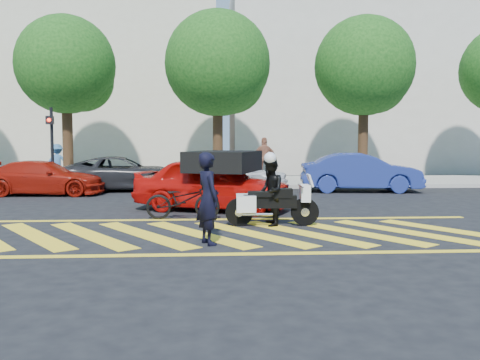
{
  "coord_description": "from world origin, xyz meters",
  "views": [
    {
      "loc": [
        -0.34,
        -10.43,
        1.96
      ],
      "look_at": [
        0.33,
        0.9,
        1.05
      ],
      "focal_mm": 38.0,
      "sensor_mm": 36.0,
      "label": 1
    }
  ],
  "objects": [
    {
      "name": "police_motorcycle",
      "position": [
        1.02,
        0.93,
        0.51
      ],
      "size": [
        2.13,
        0.68,
        0.94
      ],
      "rotation": [
        0.0,
        0.0,
        -0.04
      ],
      "color": "black",
      "rests_on": "ground"
    },
    {
      "name": "tree_right",
      "position": [
        6.63,
        12.06,
        5.05
      ],
      "size": [
        4.4,
        4.4,
        7.41
      ],
      "color": "black",
      "rests_on": "ground"
    },
    {
      "name": "tree_center",
      "position": [
        0.13,
        12.06,
        5.1
      ],
      "size": [
        4.6,
        4.6,
        7.56
      ],
      "color": "black",
      "rests_on": "ground"
    },
    {
      "name": "bicycle",
      "position": [
        -1.01,
        2.0,
        0.48
      ],
      "size": [
        1.83,
        0.69,
        0.95
      ],
      "primitive_type": "imported",
      "rotation": [
        0.0,
        0.0,
        1.54
      ],
      "color": "black",
      "rests_on": "ground"
    },
    {
      "name": "officer_moto",
      "position": [
        1.01,
        0.93,
        0.77
      ],
      "size": [
        0.61,
        0.77,
        1.55
      ],
      "primitive_type": "imported",
      "rotation": [
        0.0,
        0.0,
        -1.61
      ],
      "color": "black",
      "rests_on": "ground"
    },
    {
      "name": "ground",
      "position": [
        0.0,
        0.0,
        0.0
      ],
      "size": [
        90.0,
        90.0,
        0.0
      ],
      "primitive_type": "plane",
      "color": "black",
      "rests_on": "ground"
    },
    {
      "name": "building_left",
      "position": [
        -8.0,
        21.0,
        5.0
      ],
      "size": [
        16.0,
        8.0,
        10.0
      ],
      "primitive_type": "cube",
      "color": "beige",
      "rests_on": "ground"
    },
    {
      "name": "crosswalk",
      "position": [
        -0.04,
        0.0,
        0.0
      ],
      "size": [
        12.33,
        4.0,
        0.01
      ],
      "color": "yellow",
      "rests_on": "ground"
    },
    {
      "name": "building_right",
      "position": [
        9.0,
        21.0,
        5.5
      ],
      "size": [
        16.0,
        8.0,
        11.0
      ],
      "primitive_type": "cube",
      "color": "beige",
      "rests_on": "ground"
    },
    {
      "name": "officer_bike",
      "position": [
        -0.38,
        -1.02,
        0.86
      ],
      "size": [
        0.63,
        0.74,
        1.72
      ],
      "primitive_type": "imported",
      "rotation": [
        0.0,
        0.0,
        1.99
      ],
      "color": "black",
      "rests_on": "ground"
    },
    {
      "name": "tree_left",
      "position": [
        -6.37,
        12.06,
        4.99
      ],
      "size": [
        4.2,
        4.2,
        7.26
      ],
      "color": "black",
      "rests_on": "ground"
    },
    {
      "name": "parked_left",
      "position": [
        -6.2,
        7.8,
        0.61
      ],
      "size": [
        4.25,
        1.89,
        1.21
      ],
      "primitive_type": "imported",
      "rotation": [
        0.0,
        0.0,
        1.52
      ],
      "color": "maroon",
      "rests_on": "ground"
    },
    {
      "name": "red_convertible",
      "position": [
        -0.27,
        3.54,
        0.74
      ],
      "size": [
        4.68,
        3.11,
        1.48
      ],
      "primitive_type": "imported",
      "rotation": [
        0.0,
        0.0,
        1.23
      ],
      "color": "#BC0D08",
      "rests_on": "ground"
    },
    {
      "name": "pedestrian_left",
      "position": [
        -7.13,
        12.54,
        0.95
      ],
      "size": [
        1.11,
        0.73,
        1.61
      ],
      "primitive_type": "imported",
      "rotation": [
        0.0,
        0.0,
        3.27
      ],
      "color": "#366596",
      "rests_on": "sidewalk"
    },
    {
      "name": "parked_mid_left",
      "position": [
        -3.73,
        9.2,
        0.66
      ],
      "size": [
        4.89,
        2.58,
        1.31
      ],
      "primitive_type": "imported",
      "rotation": [
        0.0,
        0.0,
        1.66
      ],
      "color": "black",
      "rests_on": "ground"
    },
    {
      "name": "sidewalk",
      "position": [
        0.0,
        12.0,
        0.07
      ],
      "size": [
        60.0,
        5.0,
        0.15
      ],
      "primitive_type": "cube",
      "color": "#9E998E",
      "rests_on": "ground"
    },
    {
      "name": "parked_mid_right",
      "position": [
        0.83,
        9.2,
        0.63
      ],
      "size": [
        3.7,
        1.53,
        1.26
      ],
      "primitive_type": "imported",
      "rotation": [
        0.0,
        0.0,
        1.56
      ],
      "color": "silver",
      "rests_on": "ground"
    },
    {
      "name": "parked_right",
      "position": [
        5.3,
        8.28,
        0.73
      ],
      "size": [
        4.55,
        1.98,
        1.45
      ],
      "primitive_type": "imported",
      "rotation": [
        0.0,
        0.0,
        1.47
      ],
      "color": "navy",
      "rests_on": "ground"
    },
    {
      "name": "signal_pole",
      "position": [
        -6.5,
        9.74,
        1.92
      ],
      "size": [
        0.28,
        0.43,
        3.2
      ],
      "color": "black",
      "rests_on": "ground"
    },
    {
      "name": "pedestrian_right",
      "position": [
        2.14,
        12.58,
        1.1
      ],
      "size": [
        1.16,
        0.6,
        1.9
      ],
      "primitive_type": "imported",
      "rotation": [
        0.0,
        0.0,
        3.02
      ],
      "color": "#985D45",
      "rests_on": "sidewalk"
    }
  ]
}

